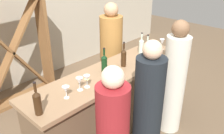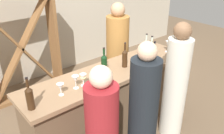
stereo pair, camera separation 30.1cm
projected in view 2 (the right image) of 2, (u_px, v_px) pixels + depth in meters
The scene contains 17 objects.
ground_plane at pixel (112, 128), 3.46m from camera, with size 12.00×12.00×0.00m, color brown.
back_wall at pixel (33, 6), 4.36m from camera, with size 8.00×0.10×2.80m, color #B2A893.
bar_counter at pixel (112, 101), 3.26m from camera, with size 2.43×0.61×0.93m.
wine_rack at pixel (21, 48), 3.90m from camera, with size 1.25×0.28×1.76m.
wine_bottle_leftmost_amber_brown at pixel (30, 97), 2.27m from camera, with size 0.07×0.07×0.34m.
wine_bottle_second_left_dark_green at pixel (104, 62), 2.99m from camera, with size 0.07×0.07×0.32m.
wine_bottle_center_amber_brown at pixel (125, 58), 3.11m from camera, with size 0.07×0.07×0.34m.
wine_bottle_second_right_near_black at pixel (154, 56), 3.17m from camera, with size 0.07×0.07×0.33m.
wine_bottle_rightmost_clear_pale at pixel (151, 50), 3.38m from camera, with size 0.08×0.08×0.32m.
wine_bottle_far_right_clear_pale at pixel (146, 47), 3.48m from camera, with size 0.07×0.07×0.31m.
wine_glass_near_left at pixel (60, 87), 2.50m from camera, with size 0.08×0.08×0.14m.
wine_glass_near_center at pixel (83, 78), 2.67m from camera, with size 0.07×0.07×0.15m.
wine_glass_near_right at pixel (75, 79), 2.62m from camera, with size 0.08×0.08×0.15m.
wine_glass_far_left at pixel (168, 44), 3.57m from camera, with size 0.08×0.08×0.17m.
person_center_guest at pixel (175, 85), 3.09m from camera, with size 0.34×0.34×1.58m.
person_right_guest at pixel (143, 111), 2.67m from camera, with size 0.43×0.43×1.52m.
person_server_behind at pixel (117, 55), 3.97m from camera, with size 0.37×0.37×1.61m.
Camera 2 is at (-1.77, -2.08, 2.31)m, focal length 38.58 mm.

